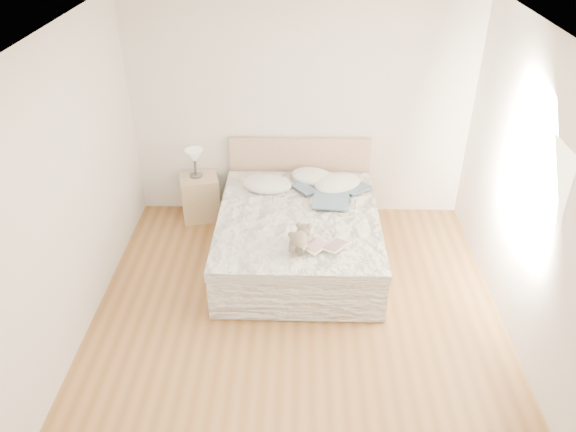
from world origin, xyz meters
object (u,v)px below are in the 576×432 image
(table_lamp, at_px, (194,157))
(photo_book, at_px, (267,181))
(bed, at_px, (298,233))
(nightstand, at_px, (200,197))
(teddy_bear, at_px, (299,245))
(childrens_book, at_px, (326,246))

(table_lamp, xyz_separation_m, photo_book, (0.87, -0.25, -0.18))
(bed, relative_size, photo_book, 7.60)
(nightstand, xyz_separation_m, table_lamp, (-0.03, 0.03, 0.53))
(bed, xyz_separation_m, photo_book, (-0.38, 0.60, 0.32))
(table_lamp, distance_m, teddy_bear, 2.02)
(nightstand, bearing_deg, childrens_book, -45.49)
(nightstand, relative_size, childrens_book, 1.43)
(nightstand, height_order, childrens_book, childrens_book)
(table_lamp, bearing_deg, bed, -34.10)
(table_lamp, distance_m, childrens_book, 2.18)
(table_lamp, height_order, photo_book, table_lamp)
(teddy_bear, bearing_deg, table_lamp, 139.68)
(bed, xyz_separation_m, teddy_bear, (0.01, -0.72, 0.34))
(table_lamp, xyz_separation_m, childrens_book, (1.52, -1.55, -0.18))
(nightstand, height_order, teddy_bear, teddy_bear)
(childrens_book, relative_size, teddy_bear, 1.21)
(table_lamp, height_order, childrens_book, table_lamp)
(bed, relative_size, teddy_bear, 6.61)
(table_lamp, bearing_deg, childrens_book, -45.42)
(photo_book, relative_size, childrens_book, 0.72)
(table_lamp, bearing_deg, nightstand, -41.82)
(photo_book, xyz_separation_m, teddy_bear, (0.39, -1.32, 0.02))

